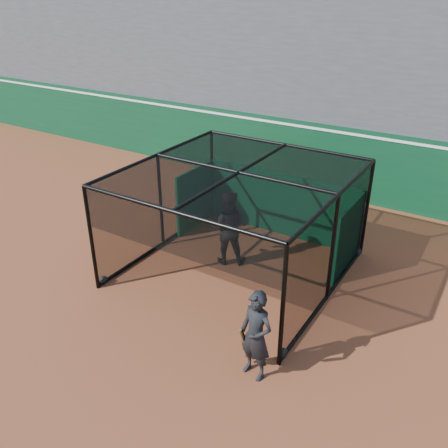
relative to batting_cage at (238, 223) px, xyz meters
The scene contains 6 objects.
ground 2.69m from the batting_cage, 97.24° to the right, with size 120.00×120.00×0.00m, color brown.
outfield_wall 6.21m from the batting_cage, 92.69° to the left, with size 50.00×0.50×2.50m.
grandstand 10.46m from the batting_cage, 91.67° to the left, with size 50.00×7.85×8.95m.
batting_cage is the anchor object (origin of this frame).
batter 0.59m from the batting_cage, 155.47° to the left, with size 1.00×0.78×2.06m, color black.
on_deck_player 3.85m from the batting_cage, 54.41° to the right, with size 0.75×0.56×1.88m.
Camera 1 is at (5.69, -6.99, 6.77)m, focal length 38.00 mm.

